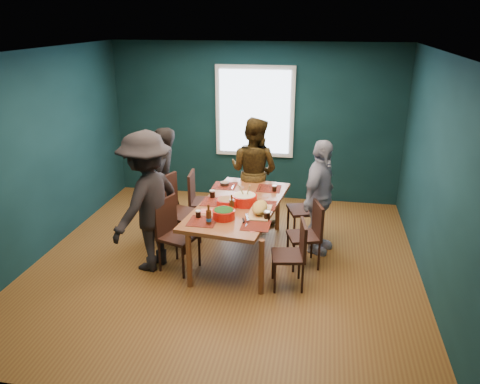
% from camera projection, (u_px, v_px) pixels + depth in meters
% --- Properties ---
extents(room, '(5.01, 5.01, 2.71)m').
position_uv_depth(room, '(229.00, 158.00, 6.01)').
color(room, brown).
rests_on(room, ground).
extents(dining_table, '(1.22, 2.08, 0.75)m').
position_uv_depth(dining_table, '(239.00, 209.00, 6.22)').
color(dining_table, brown).
rests_on(dining_table, floor).
extents(chair_left_far, '(0.45, 0.45, 0.91)m').
position_uv_depth(chair_left_far, '(198.00, 197.00, 7.05)').
color(chair_left_far, black).
rests_on(chair_left_far, floor).
extents(chair_left_mid, '(0.58, 0.58, 1.02)m').
position_uv_depth(chair_left_mid, '(174.00, 206.00, 6.54)').
color(chair_left_mid, black).
rests_on(chair_left_mid, floor).
extents(chair_left_near, '(0.54, 0.54, 0.94)m').
position_uv_depth(chair_left_near, '(173.00, 229.00, 5.94)').
color(chair_left_near, black).
rests_on(chair_left_near, floor).
extents(chair_right_far, '(0.55, 0.55, 0.97)m').
position_uv_depth(chair_right_far, '(311.00, 203.00, 6.70)').
color(chair_right_far, black).
rests_on(chair_right_far, floor).
extents(chair_right_mid, '(0.49, 0.49, 0.86)m').
position_uv_depth(chair_right_mid, '(310.00, 230.00, 6.02)').
color(chair_right_mid, black).
rests_on(chair_right_mid, floor).
extents(chair_right_near, '(0.44, 0.44, 0.84)m').
position_uv_depth(chair_right_near, '(295.00, 250.00, 5.53)').
color(chair_right_near, black).
rests_on(chair_right_near, floor).
extents(person_far_left, '(0.43, 0.62, 1.63)m').
position_uv_depth(person_far_left, '(164.00, 183.00, 6.74)').
color(person_far_left, black).
rests_on(person_far_left, floor).
extents(person_back, '(0.99, 0.88, 1.68)m').
position_uv_depth(person_back, '(254.00, 171.00, 7.21)').
color(person_back, black).
rests_on(person_back, floor).
extents(person_right, '(0.67, 1.00, 1.58)m').
position_uv_depth(person_right, '(319.00, 197.00, 6.30)').
color(person_right, white).
rests_on(person_right, floor).
extents(person_near_left, '(1.00, 1.32, 1.81)m').
position_uv_depth(person_near_left, '(147.00, 202.00, 5.85)').
color(person_near_left, black).
rests_on(person_near_left, floor).
extents(bowl_salad, '(0.27, 0.27, 0.11)m').
position_uv_depth(bowl_salad, '(227.00, 202.00, 6.08)').
color(bowl_salad, red).
rests_on(bowl_salad, dining_table).
extents(bowl_dumpling, '(0.33, 0.33, 0.31)m').
position_uv_depth(bowl_dumpling, '(244.00, 199.00, 6.15)').
color(bowl_dumpling, red).
rests_on(bowl_dumpling, dining_table).
extents(bowl_herbs, '(0.27, 0.27, 0.12)m').
position_uv_depth(bowl_herbs, '(224.00, 214.00, 5.72)').
color(bowl_herbs, red).
rests_on(bowl_herbs, dining_table).
extents(cutting_board, '(0.31, 0.64, 0.14)m').
position_uv_depth(cutting_board, '(260.00, 209.00, 5.87)').
color(cutting_board, tan).
rests_on(cutting_board, dining_table).
extents(small_bowl, '(0.13, 0.13, 0.05)m').
position_uv_depth(small_bowl, '(225.00, 184.00, 6.84)').
color(small_bowl, black).
rests_on(small_bowl, dining_table).
extents(beer_bottle_a, '(0.07, 0.07, 0.25)m').
position_uv_depth(beer_bottle_a, '(209.00, 217.00, 5.56)').
color(beer_bottle_a, '#49230D').
rests_on(beer_bottle_a, dining_table).
extents(beer_bottle_b, '(0.06, 0.06, 0.25)m').
position_uv_depth(beer_bottle_b, '(232.00, 206.00, 5.87)').
color(beer_bottle_b, '#49230D').
rests_on(beer_bottle_b, dining_table).
extents(cola_glass_a, '(0.07, 0.07, 0.10)m').
position_uv_depth(cola_glass_a, '(198.00, 214.00, 5.75)').
color(cola_glass_a, black).
rests_on(cola_glass_a, dining_table).
extents(cola_glass_b, '(0.08, 0.08, 0.11)m').
position_uv_depth(cola_glass_b, '(267.00, 215.00, 5.69)').
color(cola_glass_b, black).
rests_on(cola_glass_b, dining_table).
extents(cola_glass_c, '(0.07, 0.07, 0.09)m').
position_uv_depth(cola_glass_c, '(274.00, 188.00, 6.61)').
color(cola_glass_c, black).
rests_on(cola_glass_c, dining_table).
extents(cola_glass_d, '(0.08, 0.08, 0.11)m').
position_uv_depth(cola_glass_d, '(212.00, 194.00, 6.38)').
color(cola_glass_d, black).
rests_on(cola_glass_d, dining_table).
extents(napkin_a, '(0.21, 0.21, 0.00)m').
position_uv_depth(napkin_a, '(264.00, 204.00, 6.19)').
color(napkin_a, '#F16D65').
rests_on(napkin_a, dining_table).
extents(napkin_b, '(0.16, 0.16, 0.00)m').
position_uv_depth(napkin_b, '(206.00, 211.00, 5.95)').
color(napkin_b, '#F16D65').
rests_on(napkin_b, dining_table).
extents(napkin_c, '(0.17, 0.17, 0.00)m').
position_uv_depth(napkin_c, '(254.00, 230.00, 5.44)').
color(napkin_c, '#F16D65').
rests_on(napkin_c, dining_table).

